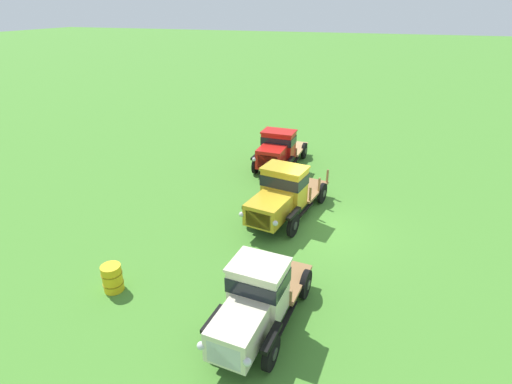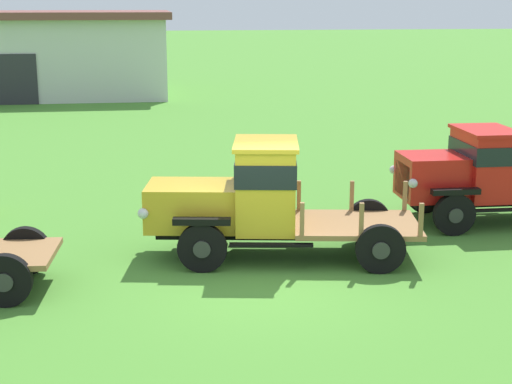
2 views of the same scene
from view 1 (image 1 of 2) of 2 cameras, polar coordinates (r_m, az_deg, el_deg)
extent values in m
plane|color=#47842D|center=(16.28, 8.47, -4.92)|extent=(240.00, 240.00, 0.00)
cylinder|color=black|center=(10.45, 2.15, -21.98)|extent=(0.90, 0.24, 0.89)
cylinder|color=#2D2D2D|center=(10.43, 2.71, -22.13)|extent=(0.31, 0.05, 0.31)
cylinder|color=black|center=(10.92, -5.94, -19.51)|extent=(0.90, 0.24, 0.89)
cylinder|color=#2D2D2D|center=(10.96, -6.44, -19.34)|extent=(0.31, 0.05, 0.31)
cylinder|color=black|center=(12.46, 7.06, -12.93)|extent=(0.90, 0.24, 0.89)
cylinder|color=#2D2D2D|center=(12.44, 7.52, -13.03)|extent=(0.31, 0.05, 0.31)
cylinder|color=black|center=(12.86, 0.29, -11.32)|extent=(0.90, 0.24, 0.89)
cylinder|color=#2D2D2D|center=(12.89, -0.14, -11.21)|extent=(0.31, 0.05, 0.31)
cube|color=black|center=(11.45, 0.81, -16.23)|extent=(4.19, 1.16, 0.12)
cube|color=beige|center=(10.12, -2.64, -19.39)|extent=(1.56, 1.20, 0.84)
cube|color=silver|center=(9.71, -4.61, -22.25)|extent=(0.12, 0.86, 0.63)
sphere|color=silver|center=(9.48, -1.25, -23.13)|extent=(0.20, 0.20, 0.20)
sphere|color=silver|center=(9.87, -7.86, -20.93)|extent=(0.20, 0.20, 0.20)
cube|color=black|center=(10.09, 2.19, -20.07)|extent=(1.03, 0.27, 0.12)
cube|color=black|center=(10.58, -6.07, -17.61)|extent=(1.03, 0.27, 0.12)
cube|color=beige|center=(10.77, 0.37, -13.75)|extent=(1.18, 1.44, 1.49)
cube|color=black|center=(10.56, 0.38, -12.34)|extent=(1.23, 1.48, 0.42)
cube|color=beige|center=(10.30, 0.39, -10.35)|extent=(1.29, 1.51, 0.08)
cube|color=black|center=(11.19, 4.36, -17.64)|extent=(1.52, 0.25, 0.05)
cube|color=black|center=(11.62, -3.02, -15.64)|extent=(1.52, 0.25, 0.05)
cube|color=olive|center=(12.31, 3.16, -12.18)|extent=(2.04, 1.72, 0.10)
cube|color=olive|center=(11.48, 1.53, -13.86)|extent=(0.19, 1.48, 0.44)
cylinder|color=black|center=(15.34, 5.32, -4.76)|extent=(0.93, 0.30, 0.92)
cylinder|color=#2D2D2D|center=(15.31, 5.63, -4.84)|extent=(0.32, 0.08, 0.32)
cylinder|color=black|center=(16.05, -0.78, -3.20)|extent=(0.93, 0.30, 0.92)
cylinder|color=#2D2D2D|center=(16.09, -1.06, -3.13)|extent=(0.32, 0.08, 0.32)
cylinder|color=black|center=(18.06, 9.44, -0.16)|extent=(0.93, 0.30, 0.92)
cylinder|color=#2D2D2D|center=(18.03, 9.71, -0.22)|extent=(0.32, 0.08, 0.32)
cylinder|color=black|center=(18.66, 4.07, 1.01)|extent=(0.93, 0.30, 0.92)
cylinder|color=#2D2D2D|center=(18.69, 3.82, 1.06)|extent=(0.32, 0.08, 0.32)
cube|color=black|center=(16.82, 4.44, -1.54)|extent=(4.90, 1.78, 0.12)
cube|color=gold|center=(15.20, 1.80, -2.54)|extent=(1.92, 1.56, 0.84)
cube|color=silver|center=(14.57, 0.32, -4.04)|extent=(0.22, 1.02, 0.63)
sphere|color=silver|center=(14.26, 2.78, -4.48)|extent=(0.20, 0.20, 0.20)
sphere|color=silver|center=(14.83, -2.08, -3.22)|extent=(0.20, 0.20, 0.20)
cube|color=black|center=(15.10, 5.40, -3.09)|extent=(1.07, 0.37, 0.12)
cube|color=black|center=(15.81, -0.79, -1.58)|extent=(1.07, 0.37, 0.12)
cube|color=gold|center=(16.18, 4.06, 0.70)|extent=(1.34, 1.79, 1.59)
cube|color=black|center=(16.04, 4.10, 1.86)|extent=(1.39, 1.83, 0.45)
cube|color=gold|center=(15.85, 4.16, 3.44)|extent=(1.46, 1.88, 0.08)
cube|color=black|center=(16.35, 7.03, -2.59)|extent=(1.54, 0.39, 0.05)
cube|color=black|center=(17.00, 1.34, -1.24)|extent=(1.54, 0.39, 0.05)
cube|color=olive|center=(17.95, 6.31, 0.57)|extent=(2.66, 2.22, 0.10)
cube|color=olive|center=(16.61, 7.75, -0.29)|extent=(0.09, 0.09, 0.61)
cube|color=olive|center=(17.23, 2.28, 0.91)|extent=(0.09, 0.09, 0.61)
cube|color=olive|center=(17.53, 9.02, 1.05)|extent=(0.09, 0.09, 0.61)
cube|color=olive|center=(18.12, 3.79, 2.15)|extent=(0.09, 0.09, 0.61)
cube|color=olive|center=(18.47, 10.17, 2.25)|extent=(0.09, 0.09, 0.61)
cube|color=olive|center=(19.03, 5.15, 3.26)|extent=(0.09, 0.09, 0.61)
cylinder|color=black|center=(20.46, 4.83, 3.21)|extent=(0.91, 0.18, 0.91)
cylinder|color=#2D2D2D|center=(20.44, 5.09, 3.17)|extent=(0.32, 0.04, 0.32)
cylinder|color=black|center=(20.97, -0.04, 3.87)|extent=(0.91, 0.18, 0.91)
cylinder|color=#2D2D2D|center=(21.00, -0.28, 3.90)|extent=(0.32, 0.04, 0.32)
cylinder|color=black|center=(23.28, 6.90, 5.90)|extent=(0.91, 0.18, 0.91)
cylinder|color=#2D2D2D|center=(23.26, 7.13, 5.87)|extent=(0.32, 0.04, 0.32)
cylinder|color=black|center=(23.73, 2.55, 6.44)|extent=(0.91, 0.18, 0.91)
cylinder|color=#2D2D2D|center=(23.76, 2.32, 6.46)|extent=(0.32, 0.04, 0.32)
cube|color=black|center=(22.04, 3.60, 5.13)|extent=(4.46, 1.09, 0.12)
cube|color=red|center=(20.29, 2.22, 4.99)|extent=(1.37, 1.31, 0.97)
cube|color=silver|center=(19.73, 1.64, 4.25)|extent=(0.08, 1.02, 0.73)
sphere|color=silver|center=(19.51, 3.56, 4.19)|extent=(0.20, 0.20, 0.20)
sphere|color=silver|center=(19.91, -0.26, 4.68)|extent=(0.20, 0.20, 0.20)
cube|color=black|center=(20.28, 4.88, 4.53)|extent=(1.04, 0.22, 0.12)
cube|color=black|center=(20.79, -0.04, 5.16)|extent=(1.04, 0.22, 0.12)
cube|color=red|center=(21.30, 3.24, 6.65)|extent=(1.09, 1.64, 1.44)
cube|color=black|center=(21.20, 3.26, 7.48)|extent=(1.13, 1.68, 0.40)
cube|color=red|center=(21.07, 3.29, 8.61)|extent=(1.19, 1.72, 0.08)
cube|color=black|center=(21.44, 5.59, 4.41)|extent=(1.48, 0.16, 0.05)
cube|color=black|center=(21.92, 1.00, 5.01)|extent=(1.48, 0.16, 0.05)
cube|color=tan|center=(23.10, 4.47, 6.35)|extent=(2.45, 1.92, 0.10)
cube|color=tan|center=(21.96, 3.65, 6.00)|extent=(0.11, 1.75, 0.44)
cylinder|color=gold|center=(13.36, -19.83, -11.48)|extent=(0.61, 0.61, 0.89)
cylinder|color=#896E0F|center=(13.26, -19.94, -10.86)|extent=(0.64, 0.64, 0.03)
cylinder|color=#896E0F|center=(13.47, -19.71, -12.09)|extent=(0.64, 0.64, 0.03)
camera|label=2|loc=(16.40, 58.78, 1.45)|focal=55.00mm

